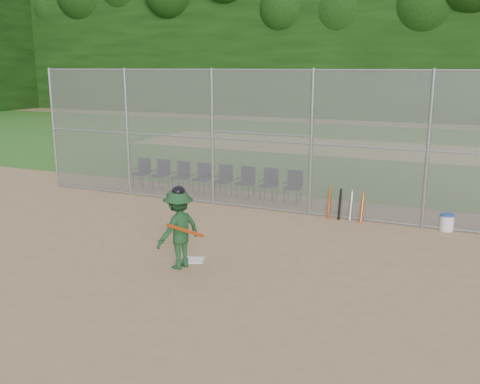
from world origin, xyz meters
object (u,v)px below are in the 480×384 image
at_px(home_plate, 195,260).
at_px(batter_at_plate, 179,228).
at_px(water_cooler, 447,222).
at_px(chair_0, 141,173).

height_order(home_plate, batter_at_plate, batter_at_plate).
bearing_deg(home_plate, batter_at_plate, -102.11).
xyz_separation_m(home_plate, batter_at_plate, (-0.10, -0.46, 0.83)).
xyz_separation_m(home_plate, water_cooler, (4.78, 4.47, 0.21)).
distance_m(batter_at_plate, chair_0, 7.95).
xyz_separation_m(water_cooler, chair_0, (-9.96, 1.18, 0.26)).
distance_m(water_cooler, chair_0, 10.03).
xyz_separation_m(batter_at_plate, chair_0, (-5.08, 6.11, -0.35)).
relative_size(home_plate, water_cooler, 0.88).
bearing_deg(chair_0, water_cooler, -6.76).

